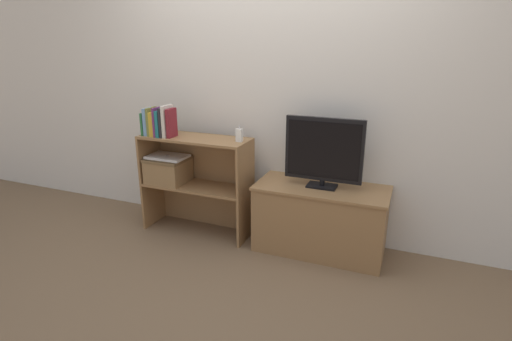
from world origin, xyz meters
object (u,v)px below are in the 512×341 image
at_px(book_maroon, 172,123).
at_px(storage_basket_left, 168,169).
at_px(tv, 324,151).
at_px(book_olive, 152,121).
at_px(book_plum, 159,122).
at_px(book_forest, 146,124).
at_px(book_teal, 162,123).
at_px(laptop, 167,157).
at_px(tv_stand, 320,219).
at_px(book_charcoal, 165,122).
at_px(baby_monitor, 239,135).
at_px(book_mustard, 155,124).
at_px(book_skyblue, 149,122).
at_px(book_ivory, 168,121).

bearing_deg(book_maroon, storage_basket_left, 153.36).
height_order(tv, book_olive, book_olive).
bearing_deg(book_plum, book_forest, 180.00).
relative_size(book_forest, book_maroon, 0.79).
height_order(book_teal, laptop, book_teal).
distance_m(tv_stand, book_teal, 1.49).
relative_size(book_charcoal, book_maroon, 1.02).
distance_m(tv, book_plum, 1.37).
xyz_separation_m(book_maroon, storage_basket_left, (-0.10, 0.05, -0.41)).
bearing_deg(book_plum, book_olive, 180.00).
relative_size(tv, laptop, 1.75).
relative_size(tv_stand, book_teal, 4.65).
bearing_deg(baby_monitor, book_plum, -174.83).
xyz_separation_m(book_forest, book_mustard, (0.10, 0.00, 0.01)).
height_order(book_charcoal, book_maroon, book_charcoal).
xyz_separation_m(tv_stand, book_mustard, (-1.39, -0.12, 0.67)).
bearing_deg(book_teal, tv_stand, 5.02).
xyz_separation_m(tv_stand, storage_basket_left, (-1.33, -0.07, 0.27)).
relative_size(book_forest, book_skyblue, 0.83).
bearing_deg(book_forest, book_charcoal, -0.00).
distance_m(tv, book_olive, 1.44).
distance_m(book_olive, book_charcoal, 0.13).
distance_m(book_maroon, storage_basket_left, 0.43).
bearing_deg(book_ivory, book_maroon, 0.00).
bearing_deg(tv, book_olive, -175.39).
bearing_deg(book_olive, book_mustard, 0.00).
bearing_deg(book_ivory, laptop, 140.72).
distance_m(book_mustard, baby_monitor, 0.74).
bearing_deg(book_ivory, book_mustard, 180.00).
xyz_separation_m(book_maroon, laptop, (-0.10, 0.05, -0.31)).
height_order(book_teal, baby_monitor, book_teal).
relative_size(book_skyblue, book_charcoal, 0.94).
height_order(book_forest, baby_monitor, book_forest).
relative_size(book_skyblue, book_teal, 1.04).
height_order(tv_stand, book_ivory, book_ivory).
relative_size(book_skyblue, book_olive, 0.97).
bearing_deg(tv, tv_stand, 90.00).
bearing_deg(book_skyblue, book_teal, 0.00).
bearing_deg(book_ivory, baby_monitor, 5.91).
height_order(tv, storage_basket_left, tv).
height_order(book_forest, book_mustard, book_mustard).
bearing_deg(book_skyblue, book_olive, 0.00).
relative_size(book_maroon, baby_monitor, 1.77).
height_order(book_plum, book_charcoal, book_charcoal).
distance_m(book_plum, book_maroon, 0.12).
bearing_deg(book_plum, storage_basket_left, 59.25).
relative_size(book_forest, book_charcoal, 0.78).
distance_m(book_forest, book_skyblue, 0.04).
height_order(tv_stand, storage_basket_left, storage_basket_left).
xyz_separation_m(book_ivory, storage_basket_left, (-0.06, 0.05, -0.43)).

